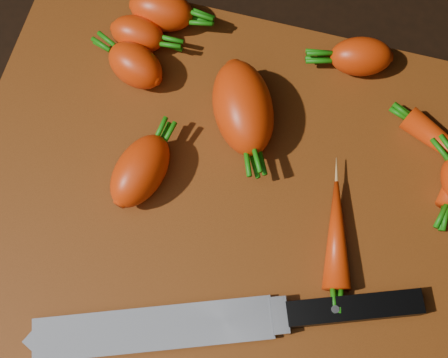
# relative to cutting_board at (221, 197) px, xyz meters

# --- Properties ---
(ground) EXTENTS (2.00, 2.00, 0.01)m
(ground) POSITION_rel_cutting_board_xyz_m (0.00, 0.00, -0.01)
(ground) COLOR black
(cutting_board) EXTENTS (0.50, 0.40, 0.01)m
(cutting_board) POSITION_rel_cutting_board_xyz_m (0.00, 0.00, 0.00)
(cutting_board) COLOR brown
(cutting_board) RESTS_ON ground
(carrot_0) EXTENTS (0.07, 0.04, 0.04)m
(carrot_0) POSITION_rel_cutting_board_xyz_m (-0.11, 0.17, 0.03)
(carrot_0) COLOR red
(carrot_0) RESTS_ON cutting_board
(carrot_1) EXTENTS (0.07, 0.06, 0.04)m
(carrot_1) POSITION_rel_cutting_board_xyz_m (-0.12, 0.10, 0.03)
(carrot_1) COLOR red
(carrot_1) RESTS_ON cutting_board
(carrot_2) EXTENTS (0.09, 0.11, 0.06)m
(carrot_2) POSITION_rel_cutting_board_xyz_m (-0.00, 0.08, 0.03)
(carrot_2) COLOR red
(carrot_2) RESTS_ON cutting_board
(carrot_3) EXTENTS (0.06, 0.09, 0.05)m
(carrot_3) POSITION_rel_cutting_board_xyz_m (-0.08, -0.00, 0.03)
(carrot_3) COLOR red
(carrot_3) RESTS_ON cutting_board
(carrot_4) EXTENTS (0.07, 0.05, 0.04)m
(carrot_4) POSITION_rel_cutting_board_xyz_m (0.10, 0.17, 0.03)
(carrot_4) COLOR red
(carrot_4) RESTS_ON cutting_board
(carrot_5) EXTENTS (0.06, 0.04, 0.04)m
(carrot_5) POSITION_rel_cutting_board_xyz_m (-0.12, 0.14, 0.02)
(carrot_5) COLOR red
(carrot_5) RESTS_ON cutting_board
(carrot_9) EXTENTS (0.05, 0.10, 0.03)m
(carrot_9) POSITION_rel_cutting_board_xyz_m (0.11, -0.01, 0.02)
(carrot_9) COLOR red
(carrot_9) RESTS_ON cutting_board
(knife) EXTENTS (0.33, 0.15, 0.02)m
(knife) POSITION_rel_cutting_board_xyz_m (-0.01, -0.13, 0.01)
(knife) COLOR gray
(knife) RESTS_ON cutting_board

